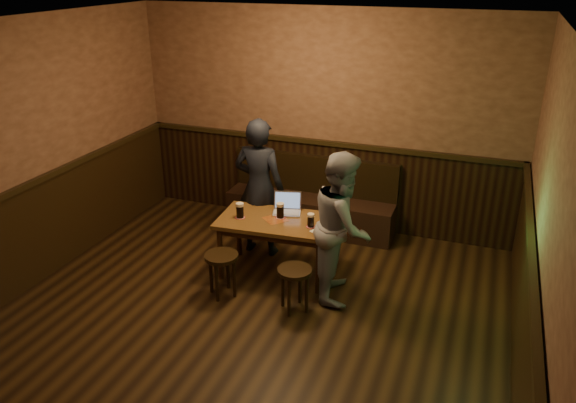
{
  "coord_description": "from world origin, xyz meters",
  "views": [
    {
      "loc": [
        2.0,
        -3.7,
        3.29
      ],
      "look_at": [
        0.11,
        1.38,
        0.95
      ],
      "focal_mm": 35.0,
      "sensor_mm": 36.0,
      "label": 1
    }
  ],
  "objects_px": {
    "stool_left": "(222,263)",
    "stool_right": "(295,277)",
    "pub_table": "(276,226)",
    "laptop": "(287,207)",
    "person_suit": "(259,187)",
    "pint_mid": "(280,210)",
    "pint_left": "(240,210)",
    "bench": "(311,206)",
    "person_grey": "(342,226)",
    "pint_right": "(311,220)"
  },
  "relations": [
    {
      "from": "stool_left",
      "to": "stool_right",
      "type": "bearing_deg",
      "value": 0.37
    },
    {
      "from": "person_grey",
      "to": "pint_mid",
      "type": "bearing_deg",
      "value": 63.57
    },
    {
      "from": "person_grey",
      "to": "bench",
      "type": "bearing_deg",
      "value": 17.9
    },
    {
      "from": "pint_mid",
      "to": "person_suit",
      "type": "relative_size",
      "value": 0.1
    },
    {
      "from": "pint_left",
      "to": "pint_right",
      "type": "distance_m",
      "value": 0.81
    },
    {
      "from": "pint_right",
      "to": "laptop",
      "type": "bearing_deg",
      "value": 143.31
    },
    {
      "from": "stool_left",
      "to": "pint_left",
      "type": "xyz_separation_m",
      "value": [
        -0.02,
        0.53,
        0.37
      ]
    },
    {
      "from": "pub_table",
      "to": "person_grey",
      "type": "relative_size",
      "value": 0.83
    },
    {
      "from": "laptop",
      "to": "person_grey",
      "type": "relative_size",
      "value": 0.23
    },
    {
      "from": "pub_table",
      "to": "laptop",
      "type": "distance_m",
      "value": 0.28
    },
    {
      "from": "pint_left",
      "to": "bench",
      "type": "bearing_deg",
      "value": 74.26
    },
    {
      "from": "pub_table",
      "to": "pint_right",
      "type": "xyz_separation_m",
      "value": [
        0.42,
        -0.04,
        0.16
      ]
    },
    {
      "from": "pint_right",
      "to": "bench",
      "type": "bearing_deg",
      "value": 107.79
    },
    {
      "from": "stool_right",
      "to": "pint_left",
      "type": "distance_m",
      "value": 1.05
    },
    {
      "from": "stool_right",
      "to": "person_grey",
      "type": "relative_size",
      "value": 0.3
    },
    {
      "from": "bench",
      "to": "person_grey",
      "type": "height_order",
      "value": "person_grey"
    },
    {
      "from": "pint_mid",
      "to": "person_grey",
      "type": "xyz_separation_m",
      "value": [
        0.76,
        -0.2,
        0.03
      ]
    },
    {
      "from": "stool_right",
      "to": "person_grey",
      "type": "bearing_deg",
      "value": 53.61
    },
    {
      "from": "stool_left",
      "to": "person_suit",
      "type": "relative_size",
      "value": 0.29
    },
    {
      "from": "stool_left",
      "to": "stool_right",
      "type": "distance_m",
      "value": 0.81
    },
    {
      "from": "pint_left",
      "to": "pub_table",
      "type": "bearing_deg",
      "value": 14.3
    },
    {
      "from": "laptop",
      "to": "bench",
      "type": "bearing_deg",
      "value": 77.71
    },
    {
      "from": "laptop",
      "to": "person_grey",
      "type": "bearing_deg",
      "value": -41.85
    },
    {
      "from": "pint_mid",
      "to": "laptop",
      "type": "distance_m",
      "value": 0.18
    },
    {
      "from": "bench",
      "to": "stool_left",
      "type": "bearing_deg",
      "value": -100.87
    },
    {
      "from": "pint_right",
      "to": "laptop",
      "type": "xyz_separation_m",
      "value": [
        -0.37,
        0.28,
        -0.02
      ]
    },
    {
      "from": "pint_mid",
      "to": "person_grey",
      "type": "bearing_deg",
      "value": -14.94
    },
    {
      "from": "pint_mid",
      "to": "person_grey",
      "type": "relative_size",
      "value": 0.11
    },
    {
      "from": "bench",
      "to": "laptop",
      "type": "relative_size",
      "value": 6.1
    },
    {
      "from": "pint_mid",
      "to": "person_suit",
      "type": "height_order",
      "value": "person_suit"
    },
    {
      "from": "pint_mid",
      "to": "laptop",
      "type": "relative_size",
      "value": 0.48
    },
    {
      "from": "laptop",
      "to": "person_suit",
      "type": "xyz_separation_m",
      "value": [
        -0.42,
        0.19,
        0.11
      ]
    },
    {
      "from": "pint_right",
      "to": "person_suit",
      "type": "xyz_separation_m",
      "value": [
        -0.79,
        0.47,
        0.09
      ]
    },
    {
      "from": "pint_mid",
      "to": "person_suit",
      "type": "distance_m",
      "value": 0.55
    },
    {
      "from": "pint_left",
      "to": "laptop",
      "type": "xyz_separation_m",
      "value": [
        0.43,
        0.33,
        -0.03
      ]
    },
    {
      "from": "stool_right",
      "to": "pint_right",
      "type": "distance_m",
      "value": 0.68
    },
    {
      "from": "pub_table",
      "to": "pint_left",
      "type": "distance_m",
      "value": 0.43
    },
    {
      "from": "person_suit",
      "to": "pint_right",
      "type": "bearing_deg",
      "value": 149.38
    },
    {
      "from": "pub_table",
      "to": "pint_left",
      "type": "relative_size",
      "value": 7.45
    },
    {
      "from": "pub_table",
      "to": "person_grey",
      "type": "bearing_deg",
      "value": -15.07
    },
    {
      "from": "bench",
      "to": "stool_left",
      "type": "xyz_separation_m",
      "value": [
        -0.36,
        -1.89,
        0.07
      ]
    },
    {
      "from": "stool_left",
      "to": "pint_left",
      "type": "distance_m",
      "value": 0.65
    },
    {
      "from": "bench",
      "to": "stool_left",
      "type": "height_order",
      "value": "bench"
    },
    {
      "from": "pint_left",
      "to": "laptop",
      "type": "distance_m",
      "value": 0.54
    },
    {
      "from": "pub_table",
      "to": "stool_left",
      "type": "distance_m",
      "value": 0.75
    },
    {
      "from": "laptop",
      "to": "person_suit",
      "type": "bearing_deg",
      "value": 140.49
    },
    {
      "from": "bench",
      "to": "person_grey",
      "type": "xyz_separation_m",
      "value": [
        0.79,
        -1.41,
        0.48
      ]
    },
    {
      "from": "pub_table",
      "to": "person_suit",
      "type": "relative_size",
      "value": 0.78
    },
    {
      "from": "laptop",
      "to": "person_grey",
      "type": "distance_m",
      "value": 0.84
    },
    {
      "from": "pint_right",
      "to": "laptop",
      "type": "relative_size",
      "value": 0.43
    }
  ]
}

